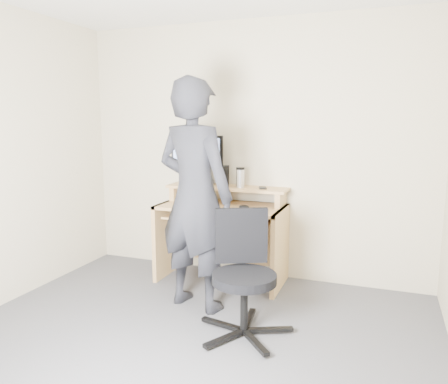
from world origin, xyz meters
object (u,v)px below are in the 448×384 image
Objects in this scene: monitor at (197,155)px; desk at (224,224)px; person at (195,196)px; office_chair at (243,269)px.

desk is at bearing -28.99° from monitor.
monitor is 0.90m from person.
office_chair is (0.84, -1.09, -0.72)m from monitor.
monitor is at bearing 103.32° from office_chair.
monitor reaches higher than office_chair.
monitor reaches higher than desk.
person reaches higher than monitor.
desk is 1.13m from office_chair.
desk is 0.63× the size of person.
office_chair is at bearing -66.17° from monitor.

